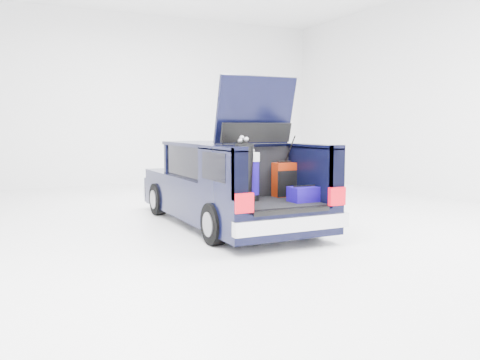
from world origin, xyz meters
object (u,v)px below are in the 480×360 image
blue_golf_bag (252,176)px  red_suitcase (284,180)px  car (225,186)px  black_golf_bag (243,173)px  blue_duffel (305,194)px

blue_golf_bag → red_suitcase: bearing=33.8°
car → black_golf_bag: bearing=-104.5°
car → black_golf_bag: 1.64m
car → black_golf_bag: size_ratio=4.75×
car → blue_duffel: size_ratio=9.93×
red_suitcase → blue_duffel: red_suitcase is taller
blue_duffel → red_suitcase: bearing=89.0°
black_golf_bag → blue_duffel: bearing=-3.9°
car → red_suitcase: 1.31m
car → red_suitcase: (0.50, -1.19, 0.20)m
black_golf_bag → blue_golf_bag: bearing=50.0°
red_suitcase → blue_golf_bag: 0.71m
blue_golf_bag → blue_duffel: bearing=-13.2°
blue_duffel → black_golf_bag: bearing=163.7°
red_suitcase → blue_duffel: size_ratio=1.21×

